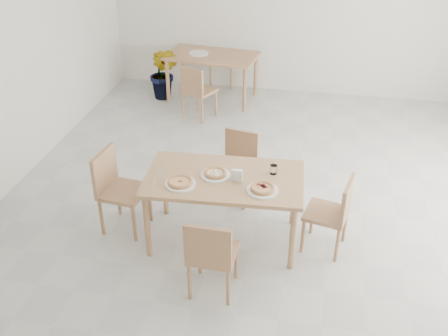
% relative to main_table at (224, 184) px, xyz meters
% --- Properties ---
extents(main_table, '(1.59, 0.96, 0.75)m').
position_rel_main_table_xyz_m(main_table, '(0.00, 0.00, 0.00)').
color(main_table, tan).
rests_on(main_table, ground).
extents(chair_south, '(0.42, 0.42, 0.83)m').
position_rel_main_table_xyz_m(chair_south, '(0.05, -0.82, -0.19)').
color(chair_south, '#AD7C56').
rests_on(chair_south, ground).
extents(chair_north, '(0.47, 0.47, 0.80)m').
position_rel_main_table_xyz_m(chair_north, '(-0.00, 0.84, -0.21)').
color(chair_north, '#AD7C56').
rests_on(chair_north, ground).
extents(chair_west, '(0.49, 0.49, 0.89)m').
position_rel_main_table_xyz_m(chair_west, '(-1.14, 0.00, -0.15)').
color(chair_west, '#AD7C56').
rests_on(chair_west, ground).
extents(chair_east, '(0.48, 0.48, 0.82)m').
position_rel_main_table_xyz_m(chair_east, '(1.09, 0.05, -0.20)').
color(chair_east, '#AD7C56').
rests_on(chair_east, ground).
extents(plate_margherita, '(0.30, 0.30, 0.02)m').
position_rel_main_table_xyz_m(plate_margherita, '(-0.38, -0.22, 0.09)').
color(plate_margherita, white).
rests_on(plate_margherita, main_table).
extents(plate_mushroom, '(0.29, 0.29, 0.02)m').
position_rel_main_table_xyz_m(plate_mushroom, '(-0.09, 0.01, 0.09)').
color(plate_mushroom, white).
rests_on(plate_mushroom, main_table).
extents(plate_pepperoni, '(0.30, 0.30, 0.02)m').
position_rel_main_table_xyz_m(plate_pepperoni, '(0.40, -0.18, 0.09)').
color(plate_pepperoni, white).
rests_on(plate_pepperoni, main_table).
extents(pizza_margherita, '(0.26, 0.26, 0.03)m').
position_rel_main_table_xyz_m(pizza_margherita, '(-0.38, -0.22, 0.11)').
color(pizza_margherita, tan).
rests_on(pizza_margherita, plate_margherita).
extents(pizza_mushroom, '(0.25, 0.25, 0.03)m').
position_rel_main_table_xyz_m(pizza_mushroom, '(-0.09, 0.01, 0.11)').
color(pizza_mushroom, tan).
rests_on(pizza_mushroom, plate_mushroom).
extents(pizza_pepperoni, '(0.26, 0.26, 0.03)m').
position_rel_main_table_xyz_m(pizza_pepperoni, '(0.40, -0.18, 0.11)').
color(pizza_pepperoni, tan).
rests_on(pizza_pepperoni, plate_pepperoni).
extents(tumbler_a, '(0.07, 0.07, 0.09)m').
position_rel_main_table_xyz_m(tumbler_a, '(0.46, 0.16, 0.13)').
color(tumbler_a, white).
rests_on(tumbler_a, main_table).
extents(tumbler_b, '(0.07, 0.07, 0.09)m').
position_rel_main_table_xyz_m(tumbler_b, '(0.11, -0.03, 0.12)').
color(tumbler_b, white).
rests_on(tumbler_b, main_table).
extents(napkin_holder, '(0.11, 0.06, 0.13)m').
position_rel_main_table_xyz_m(napkin_holder, '(0.14, -0.05, 0.14)').
color(napkin_holder, silver).
rests_on(napkin_holder, main_table).
extents(fork_a, '(0.05, 0.18, 0.01)m').
position_rel_main_table_xyz_m(fork_a, '(-0.65, 0.04, 0.08)').
color(fork_a, silver).
rests_on(fork_a, main_table).
extents(fork_b, '(0.04, 0.16, 0.01)m').
position_rel_main_table_xyz_m(fork_b, '(-0.63, -0.26, 0.08)').
color(fork_b, silver).
rests_on(fork_b, main_table).
extents(second_table, '(1.50, 0.96, 0.75)m').
position_rel_main_table_xyz_m(second_table, '(-0.91, 3.63, -0.01)').
color(second_table, '#AD7C56').
rests_on(second_table, ground).
extents(chair_back_s, '(0.55, 0.55, 0.84)m').
position_rel_main_table_xyz_m(chair_back_s, '(-0.98, 2.82, -0.18)').
color(chair_back_s, '#AD7C56').
rests_on(chair_back_s, ground).
extents(chair_back_n, '(0.47, 0.47, 0.84)m').
position_rel_main_table_xyz_m(chair_back_n, '(-0.90, 4.36, -0.18)').
color(chair_back_n, '#AD7C56').
rests_on(chair_back_n, ground).
extents(plate_empty, '(0.31, 0.31, 0.02)m').
position_rel_main_table_xyz_m(plate_empty, '(-1.13, 3.63, 0.09)').
color(plate_empty, white).
rests_on(plate_empty, second_table).
extents(potted_plant, '(0.56, 0.50, 0.87)m').
position_rel_main_table_xyz_m(potted_plant, '(-1.68, 3.48, -0.23)').
color(potted_plant, '#32601D').
rests_on(potted_plant, ground).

